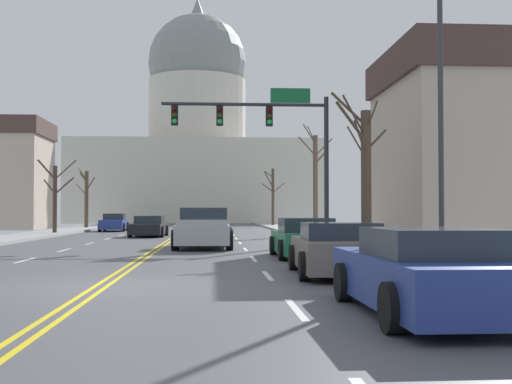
{
  "coord_description": "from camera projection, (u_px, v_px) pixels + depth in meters",
  "views": [
    {
      "loc": [
        2.24,
        -13.2,
        1.5
      ],
      "look_at": [
        5.65,
        38.67,
        3.05
      ],
      "focal_mm": 45.59,
      "sensor_mm": 36.0,
      "label": 1
    }
  ],
  "objects": [
    {
      "name": "ground",
      "position": [
        101.0,
        285.0,
        12.98
      ],
      "size": [
        20.0,
        180.0,
        0.2
      ],
      "color": "#4E4E53"
    },
    {
      "name": "signal_gantry",
      "position": [
        269.0,
        130.0,
        30.68
      ],
      "size": [
        7.91,
        0.41,
        7.21
      ],
      "color": "#28282D",
      "rests_on": "ground"
    },
    {
      "name": "street_lamp_right",
      "position": [
        430.0,
        87.0,
        17.06
      ],
      "size": [
        2.14,
        0.24,
        7.86
      ],
      "color": "#333338",
      "rests_on": "ground"
    },
    {
      "name": "capitol_building",
      "position": [
        197.0,
        144.0,
        89.16
      ],
      "size": [
        32.52,
        18.21,
        31.02
      ],
      "color": "beige",
      "rests_on": "ground"
    },
    {
      "name": "pickup_truck_near_00",
      "position": [
        204.0,
        230.0,
        26.63
      ],
      "size": [
        2.4,
        5.23,
        1.64
      ],
      "color": "#ADB2B7",
      "rests_on": "ground"
    },
    {
      "name": "sedan_near_01",
      "position": [
        305.0,
        239.0,
        21.12
      ],
      "size": [
        2.07,
        4.33,
        1.28
      ],
      "color": "#1E7247",
      "rests_on": "ground"
    },
    {
      "name": "sedan_near_02",
      "position": [
        338.0,
        250.0,
        15.26
      ],
      "size": [
        2.23,
        4.43,
        1.24
      ],
      "color": "#6B6056",
      "rests_on": "ground"
    },
    {
      "name": "sedan_near_03",
      "position": [
        426.0,
        274.0,
        9.39
      ],
      "size": [
        2.03,
        4.68,
        1.26
      ],
      "color": "navy",
      "rests_on": "ground"
    },
    {
      "name": "sedan_oncoming_00",
      "position": [
        149.0,
        227.0,
        38.61
      ],
      "size": [
        2.11,
        4.68,
        1.23
      ],
      "color": "black",
      "rests_on": "ground"
    },
    {
      "name": "sedan_oncoming_01",
      "position": [
        114.0,
        223.0,
        49.23
      ],
      "size": [
        2.06,
        4.55,
        1.33
      ],
      "color": "navy",
      "rests_on": "ground"
    },
    {
      "name": "bare_tree_00",
      "position": [
        365.0,
        173.0,
        24.47
      ],
      "size": [
        2.22,
        1.98,
        5.91
      ],
      "color": "#4C3D2D",
      "rests_on": "ground"
    },
    {
      "name": "bare_tree_01",
      "position": [
        86.0,
        198.0,
        55.24
      ],
      "size": [
        1.67,
        1.99,
        5.06
      ],
      "color": "#4C3D2D",
      "rests_on": "ground"
    },
    {
      "name": "bare_tree_02",
      "position": [
        315.0,
        180.0,
        42.48
      ],
      "size": [
        2.53,
        1.75,
        7.04
      ],
      "color": "brown",
      "rests_on": "ground"
    },
    {
      "name": "bare_tree_04",
      "position": [
        273.0,
        195.0,
        64.87
      ],
      "size": [
        2.27,
        1.5,
        5.64
      ],
      "color": "#4C3D2D",
      "rests_on": "ground"
    },
    {
      "name": "bare_tree_05",
      "position": [
        55.0,
        195.0,
        41.69
      ],
      "size": [
        2.33,
        1.71,
        4.71
      ],
      "color": "#423328",
      "rests_on": "ground"
    }
  ]
}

